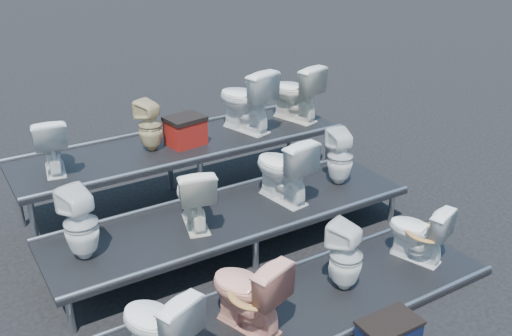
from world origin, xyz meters
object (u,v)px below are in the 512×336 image
toilet_11 (295,92)px  toilet_2 (346,256)px  toilet_10 (245,99)px  toilet_5 (194,195)px  toilet_4 (81,224)px  step_stool (389,333)px  toilet_7 (340,157)px  toilet_8 (51,144)px  toilet_0 (158,326)px  toilet_3 (418,232)px  toilet_1 (247,291)px  red_crate (186,132)px  toilet_6 (283,168)px  toilet_9 (150,125)px

toilet_11 → toilet_2: bearing=50.5°
toilet_10 → toilet_11: (0.80, 0.00, -0.03)m
toilet_2 → toilet_5: size_ratio=1.04×
toilet_2 → toilet_10: bearing=-120.1°
toilet_4 → step_stool: size_ratio=1.37×
toilet_7 → toilet_4: bearing=9.7°
toilet_5 → toilet_7: size_ratio=1.01×
toilet_8 → toilet_0: bearing=102.7°
toilet_3 → toilet_10: toilet_10 is taller
toilet_1 → toilet_11: toilet_11 is taller
toilet_5 → step_stool: bearing=128.2°
toilet_4 → red_crate: size_ratio=1.67×
toilet_10 → red_crate: bearing=-11.4°
toilet_2 → red_crate: red_crate is taller
toilet_5 → toilet_10: size_ratio=0.83×
toilet_7 → step_stool: size_ratio=1.29×
toilet_7 → red_crate: (-1.48, 1.24, 0.21)m
toilet_4 → toilet_0: bearing=85.2°
toilet_7 → toilet_8: 3.38m
toilet_8 → step_stool: toilet_8 is taller
toilet_7 → step_stool: bearing=72.4°
toilet_1 → step_stool: 1.33m
toilet_1 → toilet_5: toilet_5 is taller
toilet_1 → toilet_6: size_ratio=0.98×
toilet_0 → toilet_10: toilet_10 is taller
toilet_0 → toilet_10: size_ratio=0.89×
toilet_2 → toilet_1: bearing=-21.9°
toilet_3 → toilet_5: bearing=-51.1°
toilet_6 → step_stool: 2.23m
toilet_0 → toilet_10: (2.38, 2.60, 0.85)m
toilet_4 → toilet_10: bearing=-167.8°
toilet_2 → toilet_11: 2.97m
toilet_4 → toilet_6: bearing=165.6°
toilet_3 → toilet_7: 1.36m
toilet_6 → red_crate: (-0.64, 1.24, 0.16)m
step_stool → toilet_7: bearing=63.3°
step_stool → toilet_10: bearing=82.3°
toilet_5 → step_stool: (0.90, -2.09, -0.72)m
toilet_6 → toilet_9: (-1.07, 1.30, 0.32)m
toilet_5 → toilet_10: toilet_10 is taller
toilet_0 → toilet_2: 2.00m
toilet_5 → toilet_10: 1.97m
toilet_3 → toilet_9: bearing=-71.4°
toilet_8 → toilet_7: bearing=166.9°
toilet_9 → step_stool: toilet_9 is taller
toilet_3 → toilet_4: 3.50m
toilet_3 → red_crate: bearing=-77.4°
toilet_5 → toilet_8: (-1.11, 1.30, 0.37)m
toilet_9 → toilet_10: bearing=156.3°
toilet_4 → toilet_10: (2.60, 1.30, 0.46)m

